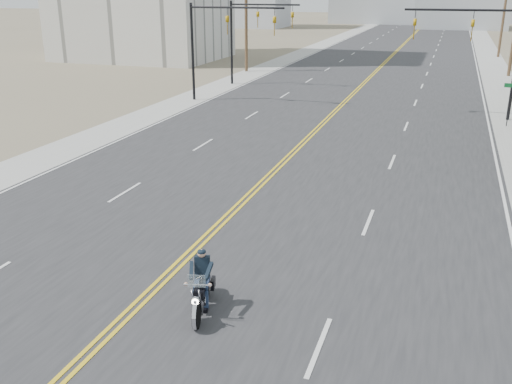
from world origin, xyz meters
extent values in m
cube|color=#303033|center=(0.00, 70.00, 0.01)|extent=(20.00, 200.00, 0.01)
cube|color=#A5A5A0|center=(-11.50, 70.00, 0.01)|extent=(3.00, 200.00, 0.01)
cube|color=#A5A5A0|center=(11.50, 70.00, 0.01)|extent=(3.00, 200.00, 0.01)
cylinder|color=black|center=(-11.00, 32.00, 3.50)|extent=(0.20, 0.20, 7.00)
cylinder|color=black|center=(-7.50, 32.00, 6.70)|extent=(7.00, 0.14, 0.14)
imported|color=#BF8C0C|center=(-8.20, 32.00, 6.05)|extent=(0.21, 0.26, 1.30)
imported|color=#BF8C0C|center=(-4.70, 32.00, 6.05)|extent=(0.21, 0.26, 1.30)
cylinder|color=black|center=(7.50, 32.00, 6.70)|extent=(7.00, 0.14, 0.14)
imported|color=#BF8C0C|center=(8.20, 32.00, 6.05)|extent=(0.21, 0.26, 1.30)
imported|color=#BF8C0C|center=(4.70, 32.00, 6.05)|extent=(0.21, 0.26, 1.30)
cylinder|color=black|center=(-11.00, 40.00, 3.50)|extent=(0.20, 0.20, 7.00)
cylinder|color=black|center=(-8.00, 40.00, 6.70)|extent=(6.00, 0.14, 0.14)
imported|color=#BF8C0C|center=(-8.60, 40.00, 6.05)|extent=(0.21, 0.26, 1.30)
imported|color=#BF8C0C|center=(-5.60, 40.00, 6.05)|extent=(0.21, 0.26, 1.30)
cylinder|color=black|center=(10.80, 30.00, 1.30)|extent=(0.06, 0.06, 2.60)
cube|color=#0C5926|center=(10.80, 30.00, 2.50)|extent=(0.90, 0.03, 0.25)
cylinder|color=brown|center=(12.50, 70.00, 5.50)|extent=(0.30, 0.30, 11.00)
cylinder|color=brown|center=(-12.50, 48.00, 5.25)|extent=(0.30, 0.30, 10.50)
camera|label=1|loc=(7.25, -7.26, 7.97)|focal=40.00mm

